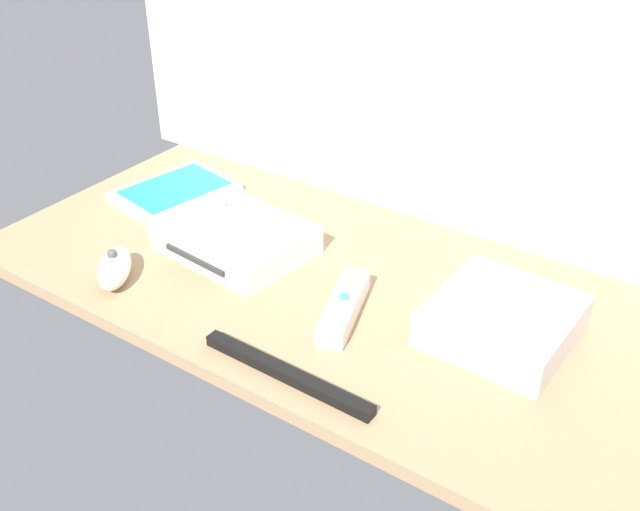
{
  "coord_description": "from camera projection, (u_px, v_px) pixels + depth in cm",
  "views": [
    {
      "loc": [
        50.66,
        -73.88,
        59.67
      ],
      "look_at": [
        0.0,
        0.0,
        4.0
      ],
      "focal_mm": 42.27,
      "sensor_mm": 36.0,
      "label": 1
    }
  ],
  "objects": [
    {
      "name": "ground_plane",
      "position": [
        320.0,
        285.0,
        1.08
      ],
      "size": [
        100.0,
        48.0,
        2.0
      ],
      "primitive_type": "cube",
      "color": "#9E7F5B",
      "rests_on": "ground"
    },
    {
      "name": "remote_classic_pad",
      "position": [
        239.0,
        220.0,
        1.11
      ],
      "size": [
        14.44,
        8.07,
        2.4
      ],
      "rotation": [
        0.0,
        0.0,
        -0.0
      ],
      "color": "white",
      "rests_on": "game_console"
    },
    {
      "name": "remote_nunchuk",
      "position": [
        115.0,
        268.0,
        1.06
      ],
      "size": [
        9.58,
        10.61,
        5.1
      ],
      "rotation": [
        0.0,
        0.0,
        0.66
      ],
      "color": "white",
      "rests_on": "ground_plane"
    },
    {
      "name": "back_wall",
      "position": [
        417.0,
        15.0,
        1.08
      ],
      "size": [
        110.0,
        1.2,
        64.0
      ],
      "primitive_type": "cube",
      "color": "silver",
      "rests_on": "ground"
    },
    {
      "name": "mini_computer",
      "position": [
        503.0,
        320.0,
        0.95
      ],
      "size": [
        17.53,
        17.53,
        5.3
      ],
      "rotation": [
        0.0,
        0.0,
        -0.03
      ],
      "color": "silver",
      "rests_on": "ground_plane"
    },
    {
      "name": "game_console",
      "position": [
        236.0,
        238.0,
        1.13
      ],
      "size": [
        22.46,
        18.03,
        4.4
      ],
      "rotation": [
        0.0,
        0.0,
        -0.1
      ],
      "color": "white",
      "rests_on": "ground_plane"
    },
    {
      "name": "remote_wand",
      "position": [
        344.0,
        307.0,
        0.99
      ],
      "size": [
        7.97,
        15.19,
        3.4
      ],
      "rotation": [
        0.0,
        0.0,
        0.31
      ],
      "color": "white",
      "rests_on": "ground_plane"
    },
    {
      "name": "game_case",
      "position": [
        175.0,
        191.0,
        1.29
      ],
      "size": [
        16.97,
        21.24,
        1.56
      ],
      "rotation": [
        0.0,
        0.0,
        -0.19
      ],
      "color": "white",
      "rests_on": "ground_plane"
    },
    {
      "name": "sensor_bar",
      "position": [
        287.0,
        374.0,
        0.89
      ],
      "size": [
        24.02,
        2.17,
        1.4
      ],
      "primitive_type": "cube",
      "rotation": [
        0.0,
        0.0,
        -0.02
      ],
      "color": "black",
      "rests_on": "ground_plane"
    }
  ]
}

